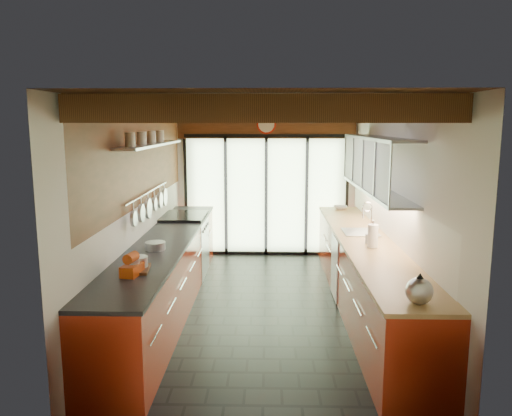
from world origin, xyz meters
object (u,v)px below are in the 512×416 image
stand_mixer (132,266)px  bowl (340,208)px  soap_bottle (369,237)px  paper_towel (373,236)px  kettle (419,289)px

stand_mixer → bowl: stand_mixer is taller
stand_mixer → bowl: size_ratio=1.17×
stand_mixer → soap_bottle: size_ratio=1.64×
paper_towel → bowl: (0.00, 2.67, -0.11)m
bowl → kettle: bearing=-90.0°
paper_towel → stand_mixer: bearing=-155.8°
kettle → bowl: bearing=90.0°
paper_towel → soap_bottle: (0.00, 0.20, -0.05)m
soap_bottle → kettle: bearing=-90.0°
stand_mixer → kettle: size_ratio=0.95×
paper_towel → soap_bottle: bearing=90.0°
paper_towel → kettle: bearing=-90.0°
paper_towel → bowl: bearing=90.0°
paper_towel → soap_bottle: paper_towel is taller
stand_mixer → kettle: 2.63m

